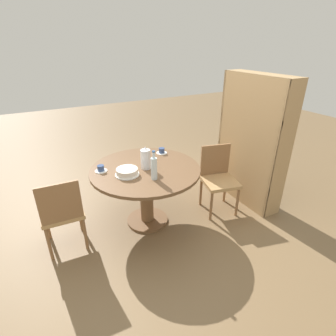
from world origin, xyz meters
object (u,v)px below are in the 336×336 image
(bookshelf, at_px, (250,144))
(cup_b, at_px, (162,151))
(water_bottle, at_px, (154,168))
(chair_a, at_px, (62,212))
(coffee_pot, at_px, (146,159))
(cup_a, at_px, (101,169))
(cake_main, at_px, (127,172))
(chair_b, at_px, (218,177))

(bookshelf, height_order, cup_b, bookshelf)
(bookshelf, bearing_deg, water_bottle, 95.13)
(chair_a, height_order, cup_b, chair_a)
(coffee_pot, xyz_separation_m, cup_a, (-0.17, -0.48, -0.09))
(cup_b, bearing_deg, chair_a, -76.18)
(chair_a, bearing_deg, cup_b, -163.70)
(bookshelf, xyz_separation_m, coffee_pot, (-0.14, -1.46, 0.03))
(chair_a, xyz_separation_m, water_bottle, (0.26, 0.94, 0.41))
(cake_main, bearing_deg, cup_b, 121.25)
(cake_main, relative_size, cup_b, 1.91)
(chair_a, xyz_separation_m, coffee_pot, (-0.01, 0.97, 0.40))
(bookshelf, xyz_separation_m, cake_main, (-0.09, -1.71, -0.05))
(chair_b, relative_size, cup_b, 6.24)
(coffee_pot, bearing_deg, chair_a, -89.23)
(cup_a, bearing_deg, chair_b, 76.87)
(coffee_pot, xyz_separation_m, cake_main, (0.06, -0.25, -0.09))
(chair_b, xyz_separation_m, water_bottle, (0.11, -0.97, 0.41))
(chair_b, bearing_deg, cup_b, 154.32)
(chair_a, bearing_deg, cup_a, -157.28)
(water_bottle, xyz_separation_m, cup_b, (-0.59, 0.39, -0.10))
(cake_main, bearing_deg, chair_b, 84.87)
(chair_b, bearing_deg, bookshelf, 15.84)
(bookshelf, distance_m, coffee_pot, 1.46)
(cup_a, bearing_deg, cake_main, 45.51)
(water_bottle, bearing_deg, cup_a, -134.63)
(coffee_pot, height_order, cake_main, coffee_pot)
(cup_a, distance_m, cup_b, 0.85)
(water_bottle, bearing_deg, bookshelf, 95.13)
(water_bottle, relative_size, cup_b, 2.30)
(chair_b, distance_m, bookshelf, 0.63)
(chair_a, height_order, cake_main, chair_a)
(chair_a, relative_size, cup_a, 6.24)
(chair_a, relative_size, cake_main, 3.27)
(chair_a, distance_m, coffee_pot, 1.05)
(coffee_pot, bearing_deg, bookshelf, 84.34)
(chair_b, distance_m, coffee_pot, 1.04)
(bookshelf, height_order, coffee_pot, bookshelf)
(chair_b, xyz_separation_m, cup_a, (-0.33, -1.42, 0.30))
(bookshelf, relative_size, coffee_pot, 6.50)
(chair_b, relative_size, water_bottle, 2.72)
(chair_a, relative_size, chair_b, 1.00)
(cake_main, xyz_separation_m, cup_b, (-0.37, 0.61, -0.01))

